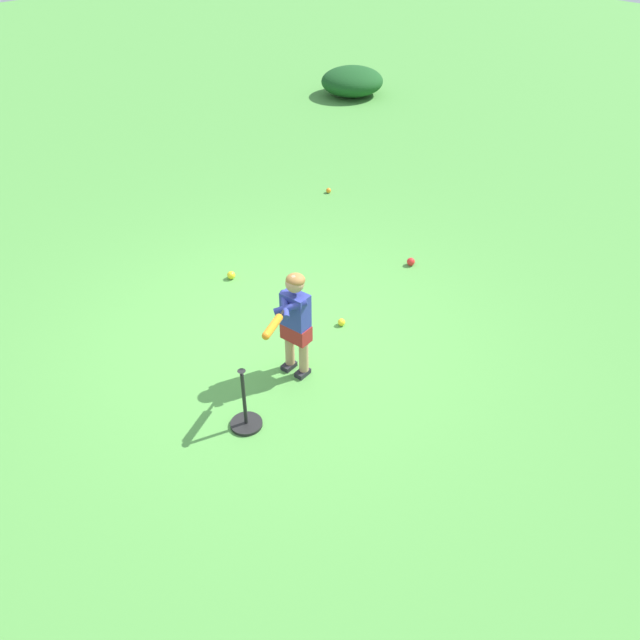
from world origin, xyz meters
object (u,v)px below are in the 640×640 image
(play_ball_far_left, at_px, (329,190))
(play_ball_near_batter, at_px, (411,262))
(child_batter, at_px, (294,317))
(batting_tee, at_px, (246,416))
(play_ball_midfield, at_px, (231,275))
(play_ball_behind_batter, at_px, (341,322))

(play_ball_far_left, relative_size, play_ball_near_batter, 0.76)
(child_batter, relative_size, batting_tee, 1.74)
(child_batter, height_order, play_ball_far_left, child_batter)
(play_ball_midfield, bearing_deg, play_ball_far_left, 110.77)
(child_batter, relative_size, play_ball_near_batter, 11.10)
(play_ball_far_left, xyz_separation_m, play_ball_midfield, (0.92, -2.43, 0.01))
(play_ball_midfield, xyz_separation_m, batting_tee, (2.01, -1.32, 0.06))
(child_batter, relative_size, play_ball_midfield, 11.38)
(play_ball_near_batter, bearing_deg, play_ball_midfield, -124.75)
(play_ball_behind_batter, relative_size, batting_tee, 0.13)
(play_ball_midfield, bearing_deg, child_batter, -17.13)
(play_ball_behind_batter, height_order, batting_tee, batting_tee)
(play_ball_behind_batter, height_order, play_ball_midfield, play_ball_midfield)
(play_ball_near_batter, height_order, play_ball_midfield, play_ball_near_batter)
(play_ball_midfield, bearing_deg, batting_tee, -33.35)
(child_batter, distance_m, play_ball_near_batter, 2.45)
(play_ball_near_batter, bearing_deg, child_batter, -76.72)
(batting_tee, bearing_deg, play_ball_near_batter, 104.28)
(play_ball_far_left, relative_size, play_ball_behind_batter, 0.93)
(play_ball_far_left, distance_m, play_ball_behind_batter, 3.25)
(play_ball_far_left, bearing_deg, play_ball_behind_batter, -40.98)
(child_batter, bearing_deg, play_ball_far_left, 132.11)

